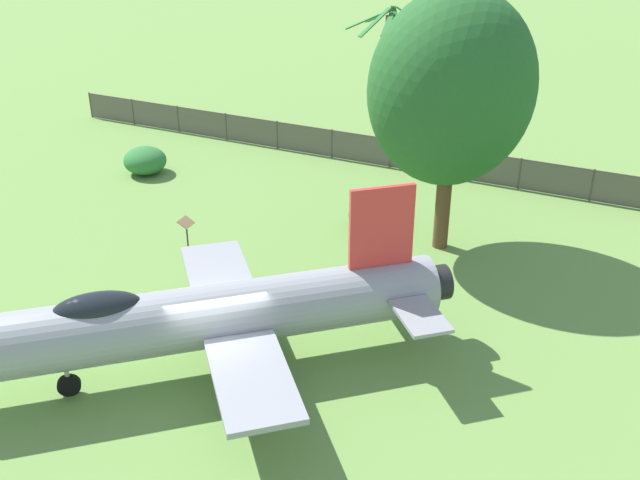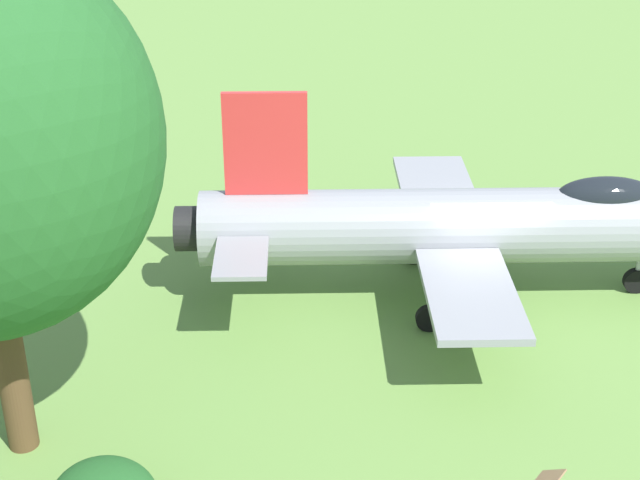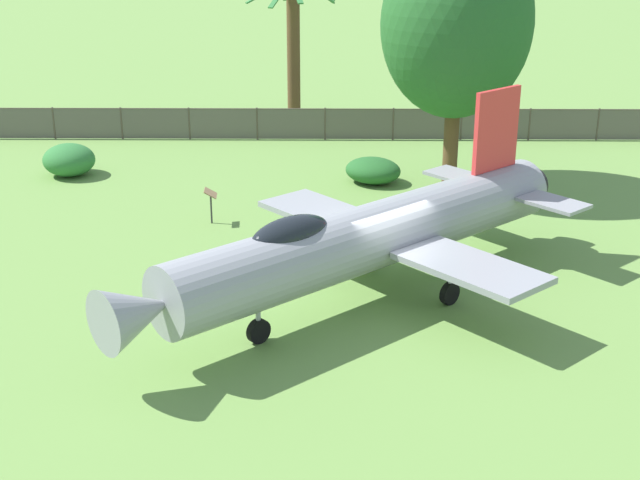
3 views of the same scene
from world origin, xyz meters
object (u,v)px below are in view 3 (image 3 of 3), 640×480
(palm_tree, at_px, (293,49))
(shrub_by_tree, at_px, (373,170))
(display_jet, at_px, (363,238))
(info_plaque, at_px, (211,198))
(shrub_near_fence, at_px, (69,160))
(shade_tree, at_px, (457,23))

(palm_tree, distance_m, shrub_by_tree, 10.77)
(display_jet, bearing_deg, shrub_by_tree, -136.03)
(info_plaque, bearing_deg, shrub_near_fence, 77.31)
(display_jet, height_order, shade_tree, shade_tree)
(shrub_by_tree, bearing_deg, shrub_near_fence, 114.43)
(shade_tree, distance_m, info_plaque, 10.43)
(display_jet, height_order, palm_tree, palm_tree)
(palm_tree, xyz_separation_m, shrub_near_fence, (-11.82, 2.88, -2.78))
(display_jet, xyz_separation_m, shrub_near_fence, (4.86, 14.83, -1.18))
(shade_tree, relative_size, info_plaque, 7.97)
(display_jet, relative_size, palm_tree, 2.11)
(shade_tree, distance_m, palm_tree, 12.07)
(palm_tree, relative_size, info_plaque, 5.80)
(palm_tree, height_order, shrub_by_tree, palm_tree)
(shade_tree, xyz_separation_m, info_plaque, (-7.56, 5.19, -4.96))
(shrub_by_tree, relative_size, info_plaque, 1.83)
(palm_tree, relative_size, shrub_by_tree, 3.17)
(display_jet, bearing_deg, info_plaque, -94.36)
(shrub_near_fence, relative_size, info_plaque, 1.74)
(shrub_near_fence, bearing_deg, palm_tree, -13.69)
(display_jet, distance_m, palm_tree, 20.58)
(display_jet, xyz_separation_m, info_plaque, (3.09, 6.98, -0.94))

